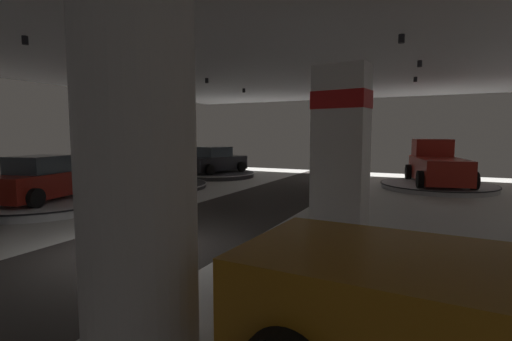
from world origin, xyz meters
The scene contains 13 objects.
ground centered at (0.00, 0.00, -0.02)m, with size 24.00×44.00×0.06m.
ceiling_with_spotlights centered at (0.00, 0.00, 5.55)m, with size 24.00×44.00×0.39m.
column_right centered at (3.54, -3.54, 2.75)m, with size 1.35×1.35×5.50m.
brand_sign_pylon centered at (4.83, 0.92, 2.19)m, with size 1.35×0.82×4.25m.
display_platform_deep_right centered at (6.79, 14.80, 0.15)m, with size 5.68×5.68×0.27m.
pickup_truck_deep_right centered at (6.72, 15.12, 1.21)m, with size 3.50×5.61×2.30m.
display_platform_far_left centered at (-6.90, 8.79, 0.13)m, with size 5.61×5.61×0.23m.
display_car_far_left centered at (-6.92, 8.76, 0.99)m, with size 4.10×4.36×1.71m.
display_platform_deep_left centered at (-6.58, 14.58, 0.17)m, with size 5.14×5.14×0.30m.
display_car_deep_left centered at (-6.58, 14.55, 1.07)m, with size 3.12×4.54×1.71m.
display_platform_mid_left centered at (-7.01, 2.61, 0.18)m, with size 5.57×5.57×0.32m.
display_car_mid_left centered at (-7.00, 2.58, 1.09)m, with size 2.92×4.49×1.71m.
visitor_walking_near centered at (0.01, -0.43, 0.91)m, with size 0.32×0.32×1.59m.
Camera 1 is at (6.59, -6.79, 2.86)m, focal length 26.30 mm.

